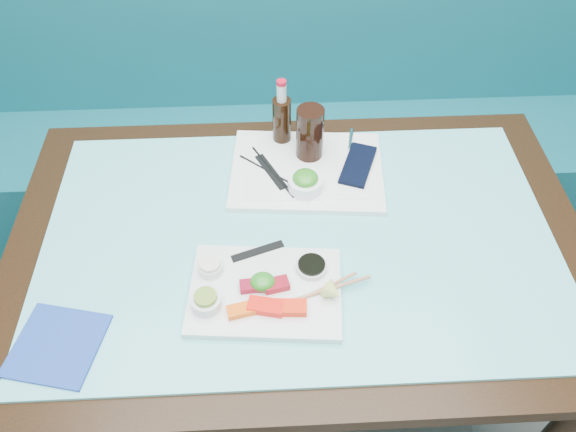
{
  "coord_description": "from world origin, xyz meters",
  "views": [
    {
      "loc": [
        -0.07,
        0.6,
        1.8
      ],
      "look_at": [
        -0.03,
        1.48,
        0.8
      ],
      "focal_mm": 35.0,
      "sensor_mm": 36.0,
      "label": 1
    }
  ],
  "objects_px": {
    "dining_table": "(299,260)",
    "cola_glass": "(310,133)",
    "serving_tray": "(307,171)",
    "cola_bottle_body": "(282,122)",
    "booth_bench": "(284,134)",
    "blue_napkin": "(57,345)",
    "sashimi_plate": "(265,291)",
    "seaweed_bowl": "(305,184)"
  },
  "relations": [
    {
      "from": "serving_tray",
      "to": "cola_bottle_body",
      "type": "relative_size",
      "value": 2.75
    },
    {
      "from": "booth_bench",
      "to": "blue_napkin",
      "type": "xyz_separation_m",
      "value": [
        -0.51,
        -1.1,
        0.39
      ]
    },
    {
      "from": "booth_bench",
      "to": "dining_table",
      "type": "height_order",
      "value": "booth_bench"
    },
    {
      "from": "dining_table",
      "to": "cola_glass",
      "type": "relative_size",
      "value": 9.43
    },
    {
      "from": "cola_glass",
      "to": "sashimi_plate",
      "type": "bearing_deg",
      "value": -106.49
    },
    {
      "from": "booth_bench",
      "to": "blue_napkin",
      "type": "distance_m",
      "value": 1.28
    },
    {
      "from": "booth_bench",
      "to": "dining_table",
      "type": "xyz_separation_m",
      "value": [
        0.0,
        -0.84,
        0.29
      ]
    },
    {
      "from": "sashimi_plate",
      "to": "blue_napkin",
      "type": "distance_m",
      "value": 0.44
    },
    {
      "from": "sashimi_plate",
      "to": "booth_bench",
      "type": "bearing_deg",
      "value": 90.11
    },
    {
      "from": "booth_bench",
      "to": "cola_glass",
      "type": "bearing_deg",
      "value": -85.55
    },
    {
      "from": "serving_tray",
      "to": "cola_bottle_body",
      "type": "bearing_deg",
      "value": 120.91
    },
    {
      "from": "dining_table",
      "to": "blue_napkin",
      "type": "height_order",
      "value": "blue_napkin"
    },
    {
      "from": "sashimi_plate",
      "to": "seaweed_bowl",
      "type": "xyz_separation_m",
      "value": [
        0.11,
        0.3,
        0.02
      ]
    },
    {
      "from": "dining_table",
      "to": "booth_bench",
      "type": "bearing_deg",
      "value": 90.0
    },
    {
      "from": "serving_tray",
      "to": "seaweed_bowl",
      "type": "distance_m",
      "value": 0.08
    },
    {
      "from": "dining_table",
      "to": "cola_bottle_body",
      "type": "distance_m",
      "value": 0.38
    },
    {
      "from": "sashimi_plate",
      "to": "blue_napkin",
      "type": "height_order",
      "value": "sashimi_plate"
    },
    {
      "from": "blue_napkin",
      "to": "seaweed_bowl",
      "type": "bearing_deg",
      "value": 37.38
    },
    {
      "from": "dining_table",
      "to": "blue_napkin",
      "type": "distance_m",
      "value": 0.59
    },
    {
      "from": "seaweed_bowl",
      "to": "cola_glass",
      "type": "relative_size",
      "value": 0.59
    },
    {
      "from": "serving_tray",
      "to": "blue_napkin",
      "type": "relative_size",
      "value": 2.3
    },
    {
      "from": "serving_tray",
      "to": "seaweed_bowl",
      "type": "xyz_separation_m",
      "value": [
        -0.01,
        -0.07,
        0.02
      ]
    },
    {
      "from": "dining_table",
      "to": "blue_napkin",
      "type": "relative_size",
      "value": 8.12
    },
    {
      "from": "serving_tray",
      "to": "cola_bottle_body",
      "type": "height_order",
      "value": "cola_bottle_body"
    },
    {
      "from": "blue_napkin",
      "to": "sashimi_plate",
      "type": "bearing_deg",
      "value": 14.01
    },
    {
      "from": "cola_glass",
      "to": "cola_bottle_body",
      "type": "bearing_deg",
      "value": 135.77
    },
    {
      "from": "sashimi_plate",
      "to": "dining_table",
      "type": "bearing_deg",
      "value": 66.77
    },
    {
      "from": "dining_table",
      "to": "sashimi_plate",
      "type": "xyz_separation_m",
      "value": [
        -0.08,
        -0.16,
        0.1
      ]
    },
    {
      "from": "booth_bench",
      "to": "cola_bottle_body",
      "type": "height_order",
      "value": "booth_bench"
    },
    {
      "from": "booth_bench",
      "to": "cola_glass",
      "type": "xyz_separation_m",
      "value": [
        0.04,
        -0.56,
        0.47
      ]
    },
    {
      "from": "serving_tray",
      "to": "sashimi_plate",
      "type": "bearing_deg",
      "value": -102.54
    },
    {
      "from": "sashimi_plate",
      "to": "cola_bottle_body",
      "type": "bearing_deg",
      "value": 88.4
    },
    {
      "from": "booth_bench",
      "to": "cola_glass",
      "type": "height_order",
      "value": "booth_bench"
    },
    {
      "from": "serving_tray",
      "to": "blue_napkin",
      "type": "bearing_deg",
      "value": -133.62
    },
    {
      "from": "dining_table",
      "to": "cola_glass",
      "type": "height_order",
      "value": "cola_glass"
    },
    {
      "from": "booth_bench",
      "to": "sashimi_plate",
      "type": "height_order",
      "value": "booth_bench"
    },
    {
      "from": "serving_tray",
      "to": "cola_glass",
      "type": "height_order",
      "value": "cola_glass"
    },
    {
      "from": "dining_table",
      "to": "cola_glass",
      "type": "xyz_separation_m",
      "value": [
        0.04,
        0.28,
        0.18
      ]
    },
    {
      "from": "cola_glass",
      "to": "serving_tray",
      "type": "bearing_deg",
      "value": -100.3
    },
    {
      "from": "booth_bench",
      "to": "blue_napkin",
      "type": "bearing_deg",
      "value": -114.95
    },
    {
      "from": "serving_tray",
      "to": "cola_glass",
      "type": "relative_size",
      "value": 2.68
    },
    {
      "from": "cola_glass",
      "to": "cola_bottle_body",
      "type": "distance_m",
      "value": 0.1
    }
  ]
}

